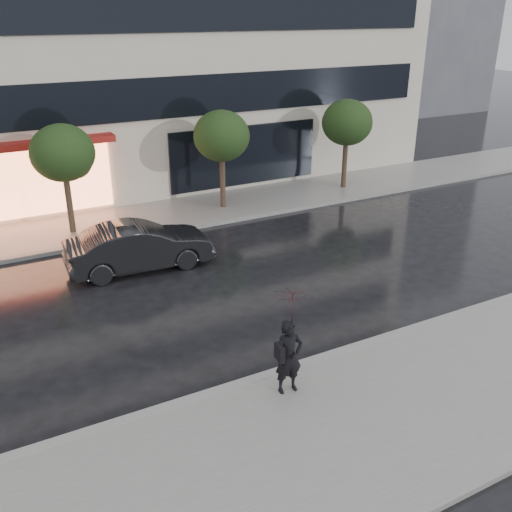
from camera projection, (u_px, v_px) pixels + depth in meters
ground at (286, 345)px, 13.90m from camera, size 120.00×120.00×0.00m
sidewalk_near at (370, 421)px, 11.25m from camera, size 60.00×4.50×0.12m
sidewalk_far at (151, 218)px, 22.16m from camera, size 60.00×3.50×0.12m
curb_near at (308, 363)px, 13.06m from camera, size 60.00×0.25×0.14m
curb_far at (166, 232)px, 20.74m from camera, size 60.00×0.25×0.14m
bg_building_right at (390, 2)px, 44.57m from camera, size 12.00×12.00×16.00m
tree_mid_west at (64, 155)px, 19.57m from camera, size 2.20×2.20×3.99m
tree_mid_east at (223, 138)px, 22.16m from camera, size 2.20×2.20×3.99m
tree_far_east at (348, 124)px, 24.76m from camera, size 2.20×2.20×3.99m
parked_car at (140, 247)px, 17.71m from camera, size 4.57×1.80×1.48m
pedestrian_with_umbrella at (291, 327)px, 11.47m from camera, size 1.00×1.02×2.34m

